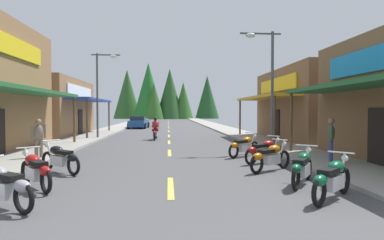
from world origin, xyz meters
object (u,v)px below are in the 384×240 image
rider_cruising_lead (155,130)px  pedestrian_browsing (331,137)px  motorcycle_parked_right_0 (332,178)px  motorcycle_parked_right_2 (270,157)px  motorcycle_parked_left_2 (60,158)px  motorcycle_parked_left_1 (36,170)px  motorcycle_parked_left_0 (3,185)px  streetlamp_right (266,73)px  motorcycle_parked_right_1 (302,167)px  motorcycle_parked_right_4 (244,146)px  parked_car_curbside (139,122)px  motorcycle_parked_right_3 (264,150)px  pedestrian_waiting (39,136)px  streetlamp_left (102,83)px

rider_cruising_lead → pedestrian_browsing: (6.93, -10.81, 0.36)m
motorcycle_parked_right_0 → motorcycle_parked_right_2: size_ratio=0.93×
motorcycle_parked_left_2 → motorcycle_parked_right_0: bearing=-166.4°
motorcycle_parked_left_1 → motorcycle_parked_left_0: bearing=141.3°
streetlamp_right → motorcycle_parked_right_0: (-1.14, -8.58, -3.36)m
motorcycle_parked_left_1 → motorcycle_parked_right_1: bearing=-130.5°
streetlamp_right → motorcycle_parked_right_1: streetlamp_right is taller
motorcycle_parked_right_4 → motorcycle_parked_left_0: (-6.65, -6.93, 0.00)m
motorcycle_parked_left_0 → motorcycle_parked_left_2: bearing=-52.8°
motorcycle_parked_right_2 → motorcycle_parked_right_4: (-0.08, 3.36, 0.00)m
motorcycle_parked_right_1 → motorcycle_parked_right_2: (-0.23, 1.99, 0.00)m
motorcycle_parked_right_2 → pedestrian_browsing: size_ratio=1.02×
motorcycle_parked_right_2 → rider_cruising_lead: bearing=73.1°
motorcycle_parked_left_1 → motorcycle_parked_left_2: 2.12m
motorcycle_parked_left_1 → parked_car_curbside: bearing=-39.7°
motorcycle_parked_right_1 → pedestrian_browsing: 4.01m
motorcycle_parked_left_2 → parked_car_curbside: 26.79m
motorcycle_parked_right_2 → motorcycle_parked_left_0: same height
motorcycle_parked_right_4 → rider_cruising_lead: size_ratio=0.79×
motorcycle_parked_right_0 → pedestrian_browsing: size_ratio=0.95×
motorcycle_parked_left_0 → motorcycle_parked_right_0: bearing=-143.4°
streetlamp_right → motorcycle_parked_right_3: (-1.15, -3.50, -3.36)m
pedestrian_browsing → pedestrian_waiting: size_ratio=1.04×
motorcycle_parked_right_3 → motorcycle_parked_left_0: size_ratio=1.04×
motorcycle_parked_left_0 → streetlamp_right: bearing=-97.5°
streetlamp_left → motorcycle_parked_right_3: streetlamp_left is taller
streetlamp_right → motorcycle_parked_right_4: bearing=-130.7°
streetlamp_left → motorcycle_parked_left_0: bearing=-85.4°
streetlamp_left → pedestrian_browsing: streetlamp_left is taller
motorcycle_parked_left_0 → motorcycle_parked_left_2: (-0.10, 3.80, 0.00)m
rider_cruising_lead → parked_car_curbside: (-2.51, 15.06, 0.03)m
streetlamp_left → motorcycle_parked_right_2: size_ratio=3.40×
motorcycle_parked_right_4 → rider_cruising_lead: 9.57m
motorcycle_parked_right_3 → rider_cruising_lead: size_ratio=0.87×
streetlamp_left → motorcycle_parked_left_0: 16.79m
streetlamp_left → parked_car_curbside: bearing=84.8°
motorcycle_parked_right_1 → motorcycle_parked_left_1: bearing=124.4°
motorcycle_parked_right_1 → motorcycle_parked_left_2: 7.41m
motorcycle_parked_right_3 → pedestrian_waiting: 8.99m
motorcycle_parked_left_0 → pedestrian_browsing: pedestrian_browsing is taller
parked_car_curbside → streetlamp_left: bearing=178.6°
motorcycle_parked_right_4 → motorcycle_parked_left_0: size_ratio=0.94×
streetlamp_right → parked_car_curbside: 23.60m
motorcycle_parked_right_2 → parked_car_curbside: size_ratio=0.40×
motorcycle_parked_right_0 → motorcycle_parked_left_2: size_ratio=0.98×
streetlamp_left → motorcycle_parked_left_2: bearing=-84.4°
streetlamp_left → motorcycle_parked_right_1: streetlamp_left is taller
streetlamp_right → motorcycle_parked_right_1: (-1.20, -7.11, -3.36)m
motorcycle_parked_right_0 → rider_cruising_lead: size_ratio=0.77×
motorcycle_parked_right_2 → parked_car_curbside: 27.86m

